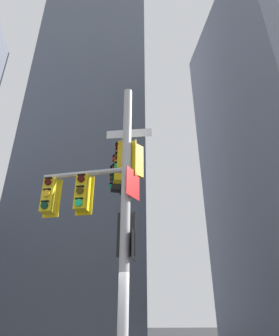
{
  "coord_description": "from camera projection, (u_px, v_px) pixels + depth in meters",
  "views": [
    {
      "loc": [
        -0.75,
        -7.26,
        1.52
      ],
      "look_at": [
        0.35,
        -0.1,
        5.25
      ],
      "focal_mm": 31.59,
      "sensor_mm": 36.0,
      "label": 1
    }
  ],
  "objects": [
    {
      "name": "signal_pole_assembly",
      "position": [
        114.0,
        192.0,
        8.55
      ],
      "size": [
        3.1,
        3.38,
        8.03
      ],
      "color": "#B2B2B5",
      "rests_on": "ground"
    },
    {
      "name": "building_mid_block",
      "position": [
        89.0,
        111.0,
        40.53
      ],
      "size": [
        13.3,
        13.3,
        53.98
      ],
      "primitive_type": "cube",
      "color": "#4C5460",
      "rests_on": "ground"
    }
  ]
}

